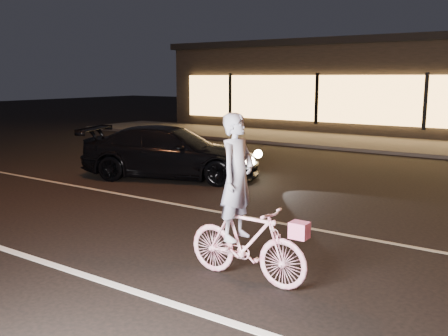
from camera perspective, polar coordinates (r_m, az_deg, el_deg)
The scene contains 7 objects.
ground at distance 7.50m, azimuth -4.18°, elevation -9.35°, with size 90.00×90.00×0.00m, color black.
lane_stripe_near at distance 6.47m, azimuth -12.63°, elevation -12.84°, with size 60.00×0.12×0.01m, color silver.
lane_stripe_far at distance 9.07m, azimuth 3.69°, elevation -5.80°, with size 60.00×0.10×0.01m, color gray.
sidewalk at distance 19.20m, azimuth 20.57°, elevation 2.33°, with size 30.00×4.00×0.12m, color #383533.
storefront at distance 24.89m, azimuth 24.19°, elevation 8.60°, with size 25.40×8.42×4.20m.
cyclist at distance 6.22m, azimuth 2.28°, elevation -6.26°, with size 1.67×0.58×2.10m.
sedan at distance 12.67m, azimuth -6.09°, elevation 1.79°, with size 4.83×3.32×1.30m.
Camera 1 is at (4.39, -5.53, 2.53)m, focal length 40.00 mm.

